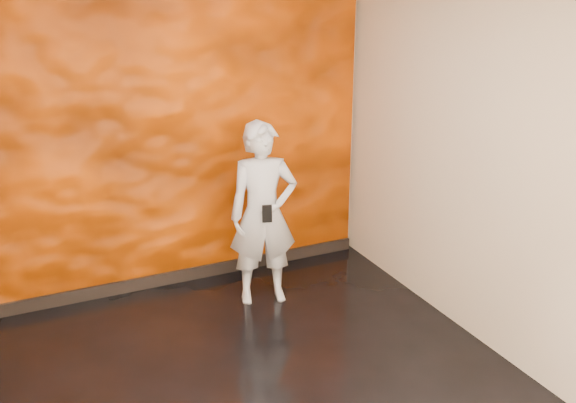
# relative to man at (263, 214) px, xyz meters

# --- Properties ---
(room) EXTENTS (4.02, 4.02, 2.81)m
(room) POSITION_rel_man_xyz_m (-0.71, -1.28, 0.59)
(room) COLOR black
(room) RESTS_ON ground
(feature_wall) EXTENTS (3.90, 0.06, 2.75)m
(feature_wall) POSITION_rel_man_xyz_m (-0.71, 0.68, 0.57)
(feature_wall) COLOR #F85600
(feature_wall) RESTS_ON ground
(baseboard) EXTENTS (3.90, 0.04, 0.12)m
(baseboard) POSITION_rel_man_xyz_m (-0.71, 0.64, -0.75)
(baseboard) COLOR black
(baseboard) RESTS_ON ground
(man) EXTENTS (0.67, 0.51, 1.63)m
(man) POSITION_rel_man_xyz_m (0.00, 0.00, 0.00)
(man) COLOR #ABB0BB
(man) RESTS_ON ground
(phone) EXTENTS (0.08, 0.04, 0.15)m
(phone) POSITION_rel_man_xyz_m (-0.06, -0.22, 0.09)
(phone) COLOR black
(phone) RESTS_ON man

